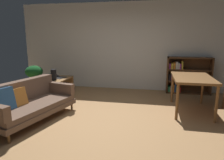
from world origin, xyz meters
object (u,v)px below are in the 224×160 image
media_console (59,88)px  open_laptop (58,77)px  fabric_couch (27,102)px  dining_table (192,80)px  desk_speaker (54,75)px  potted_floor_plant (34,74)px  bookshelf (185,76)px

media_console → open_laptop: size_ratio=2.04×
fabric_couch → dining_table: size_ratio=1.51×
open_laptop → desk_speaker: desk_speaker is taller
dining_table → media_console: bearing=172.1°
media_console → desk_speaker: 0.46m
media_console → desk_speaker: (-0.03, -0.21, 0.41)m
potted_floor_plant → dining_table: size_ratio=0.64×
desk_speaker → dining_table: bearing=-4.3°
potted_floor_plant → fabric_couch: bearing=-62.1°
desk_speaker → fabric_couch: bearing=-83.4°
open_laptop → dining_table: size_ratio=0.38×
fabric_couch → desk_speaker: bearing=96.6°
open_laptop → bookshelf: bearing=15.7°
media_console → potted_floor_plant: (-0.83, 0.15, 0.32)m
potted_floor_plant → media_console: bearing=-10.0°
desk_speaker → potted_floor_plant: 0.89m
fabric_couch → open_laptop: (-0.22, 1.81, 0.16)m
fabric_couch → media_console: bearing=94.8°
desk_speaker → dining_table: 3.46m
bookshelf → potted_floor_plant: bearing=-167.3°
potted_floor_plant → open_laptop: bearing=-2.4°
fabric_couch → desk_speaker: (-0.17, 1.49, 0.28)m
open_laptop → desk_speaker: bearing=-80.8°
open_laptop → desk_speaker: size_ratio=1.71×
media_console → bookshelf: bearing=17.8°
potted_floor_plant → bookshelf: 4.45m
dining_table → bookshelf: 1.61m
open_laptop → potted_floor_plant: bearing=177.6°
media_console → dining_table: size_ratio=0.77×
open_laptop → bookshelf: 3.73m
fabric_couch → potted_floor_plant: 2.10m
fabric_couch → bookshelf: bearing=40.0°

